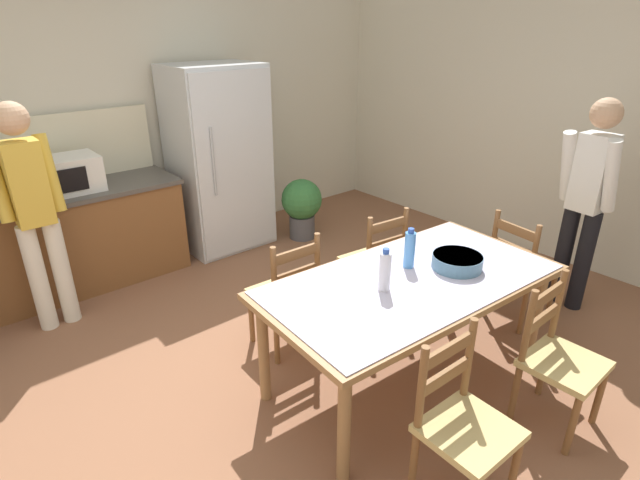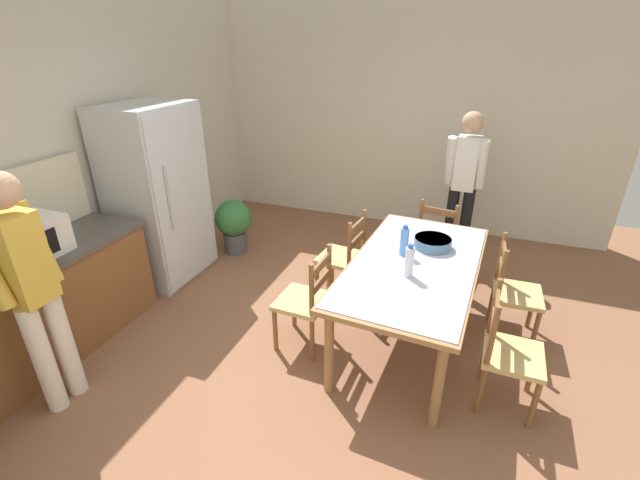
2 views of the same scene
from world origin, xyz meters
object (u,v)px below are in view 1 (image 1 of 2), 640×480
at_px(dining_table, 411,289).
at_px(chair_side_near_right, 558,359).
at_px(bottle_near_centre, 385,271).
at_px(potted_plant, 302,205).
at_px(refrigerator, 219,159).
at_px(person_at_counter, 33,208).
at_px(chair_side_far_right, 375,262).
at_px(microwave, 68,174).
at_px(person_by_table, 587,196).
at_px(bottle_off_centre, 410,249).
at_px(chair_side_near_left, 463,425).
at_px(serving_bowl, 457,261).
at_px(chair_side_far_left, 286,294).
at_px(chair_head_end, 520,270).

xyz_separation_m(dining_table, chair_side_near_right, (0.37, -0.81, -0.25)).
height_order(bottle_near_centre, potted_plant, bottle_near_centre).
xyz_separation_m(refrigerator, chair_side_near_right, (0.13, -3.56, -0.49)).
xyz_separation_m(dining_table, person_at_counter, (-1.59, 2.25, 0.29)).
relative_size(refrigerator, chair_side_far_right, 2.04).
relative_size(refrigerator, person_at_counter, 1.06).
relative_size(microwave, person_by_table, 0.29).
distance_m(microwave, bottle_near_centre, 2.91).
relative_size(dining_table, bottle_near_centre, 7.30).
distance_m(bottle_off_centre, chair_side_near_left, 1.14).
height_order(refrigerator, potted_plant, refrigerator).
height_order(chair_side_near_left, person_at_counter, person_at_counter).
xyz_separation_m(bottle_off_centre, chair_side_far_right, (0.38, 0.64, -0.45)).
height_order(refrigerator, microwave, refrigerator).
xyz_separation_m(bottle_near_centre, serving_bowl, (0.57, -0.11, -0.07)).
xyz_separation_m(chair_side_near_right, person_at_counter, (-1.96, 3.06, 0.54)).
bearing_deg(chair_side_far_right, bottle_near_centre, 52.22).
distance_m(serving_bowl, chair_side_far_left, 1.21).
bearing_deg(bottle_off_centre, person_at_counter, 128.42).
distance_m(bottle_off_centre, potted_plant, 2.42).
height_order(dining_table, chair_head_end, chair_head_end).
distance_m(bottle_off_centre, chair_head_end, 1.24).
xyz_separation_m(bottle_near_centre, chair_side_near_left, (-0.24, -0.77, -0.45)).
height_order(refrigerator, chair_side_far_left, refrigerator).
bearing_deg(potted_plant, chair_side_near_left, -115.18).
height_order(chair_side_far_right, chair_side_near_left, same).
xyz_separation_m(bottle_near_centre, person_by_table, (2.03, -0.26, 0.07)).
relative_size(serving_bowl, chair_side_far_left, 0.35).
relative_size(dining_table, potted_plant, 2.95).
bearing_deg(bottle_off_centre, refrigerator, 87.01).
distance_m(microwave, chair_side_near_right, 3.95).
xyz_separation_m(dining_table, potted_plant, (0.96, 2.32, -0.31)).
bearing_deg(microwave, chair_side_far_left, -67.32).
bearing_deg(person_by_table, bottle_near_centre, -2.72).
relative_size(refrigerator, microwave, 3.71).
distance_m(person_at_counter, potted_plant, 2.62).
height_order(chair_side_near_left, potted_plant, chair_side_near_left).
distance_m(dining_table, person_by_table, 1.83).
bearing_deg(chair_side_far_right, chair_head_end, 138.82).
bearing_deg(bottle_off_centre, dining_table, -131.47).
distance_m(refrigerator, microwave, 1.44).
xyz_separation_m(refrigerator, chair_side_near_left, (-0.72, -3.50, -0.49)).
bearing_deg(dining_table, bottle_near_centre, 176.25).
distance_m(chair_side_near_right, person_at_counter, 3.67).
bearing_deg(person_at_counter, chair_side_far_left, -139.87).
bearing_deg(chair_side_near_left, potted_plant, 66.55).
relative_size(bottle_off_centre, chair_head_end, 0.30).
height_order(dining_table, bottle_near_centre, bottle_near_centre).
height_order(chair_side_near_right, person_at_counter, person_at_counter).
height_order(microwave, chair_side_near_left, microwave).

